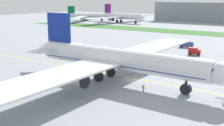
{
  "coord_description": "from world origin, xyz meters",
  "views": [
    {
      "loc": [
        36.19,
        -61.87,
        20.97
      ],
      "look_at": [
        -7.16,
        0.49,
        3.69
      ],
      "focal_mm": 45.38,
      "sensor_mm": 36.0,
      "label": 1
    }
  ],
  "objects": [
    {
      "name": "service_truck_fuel_bowser",
      "position": [
        1.46,
        43.05,
        1.53
      ],
      "size": [
        4.87,
        3.32,
        2.84
      ],
      "color": "#B21E19",
      "rests_on": "ground"
    },
    {
      "name": "apron_taxi_line",
      "position": [
        0.0,
        1.62,
        0.0
      ],
      "size": [
        280.0,
        0.36,
        0.01
      ],
      "primitive_type": "cube",
      "color": "yellow",
      "rests_on": "ground"
    },
    {
      "name": "parked_airliner_far_left",
      "position": [
        -145.03,
        154.6,
        4.71
      ],
      "size": [
        44.33,
        72.9,
        13.88
      ],
      "color": "white",
      "rests_on": "ground"
    },
    {
      "name": "parked_airliner_far_centre",
      "position": [
        -103.2,
        152.94,
        5.57
      ],
      "size": [
        50.78,
        81.39,
        16.4
      ],
      "color": "white",
      "rests_on": "ground"
    },
    {
      "name": "ground_crew_wingwalker_port",
      "position": [
        6.67,
        -6.75,
        1.01
      ],
      "size": [
        0.48,
        0.48,
        1.67
      ],
      "color": "black",
      "rests_on": "ground"
    },
    {
      "name": "service_truck_baggage_loader",
      "position": [
        -7.12,
        57.83,
        1.44
      ],
      "size": [
        6.24,
        4.77,
        2.6
      ],
      "color": "#33478C",
      "rests_on": "ground"
    },
    {
      "name": "terminal_building",
      "position": [
        -28.42,
        203.35,
        9.0
      ],
      "size": [
        123.86,
        20.0,
        18.0
      ],
      "primitive_type": "cube",
      "color": "gray",
      "rests_on": "ground"
    },
    {
      "name": "ground_plane",
      "position": [
        0.0,
        0.0,
        0.0
      ],
      "size": [
        600.0,
        600.0,
        0.0
      ],
      "primitive_type": "plane",
      "color": "#9399A0",
      "rests_on": "ground"
    },
    {
      "name": "airliner_foreground",
      "position": [
        -4.17,
        -2.87,
        5.77
      ],
      "size": [
        58.0,
        93.07,
        16.99
      ],
      "color": "white",
      "rests_on": "ground"
    }
  ]
}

